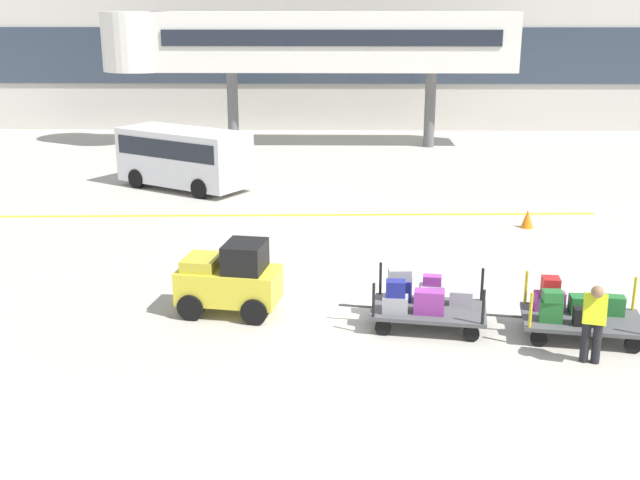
% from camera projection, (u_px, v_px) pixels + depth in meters
% --- Properties ---
extents(ground_plane, '(120.00, 120.00, 0.00)m').
position_uv_depth(ground_plane, '(384.00, 304.00, 17.18)').
color(ground_plane, '#B2ADA0').
extents(apron_lead_line, '(20.90, 1.01, 0.01)m').
position_uv_depth(apron_lead_line, '(262.00, 215.00, 24.41)').
color(apron_lead_line, yellow).
rests_on(apron_lead_line, ground_plane).
extents(terminal_building, '(49.08, 2.51, 6.96)m').
position_uv_depth(terminal_building, '(356.00, 61.00, 41.05)').
color(terminal_building, '#BCB7AD').
rests_on(terminal_building, ground_plane).
extents(jet_bridge, '(18.56, 3.00, 6.03)m').
position_uv_depth(jet_bridge, '(293.00, 43.00, 35.03)').
color(jet_bridge, silver).
rests_on(jet_bridge, ground_plane).
extents(baggage_tug, '(2.25, 1.52, 1.58)m').
position_uv_depth(baggage_tug, '(230.00, 279.00, 16.47)').
color(baggage_tug, gold).
rests_on(baggage_tug, ground_plane).
extents(baggage_cart_lead, '(3.08, 1.75, 1.10)m').
position_uv_depth(baggage_cart_lead, '(422.00, 301.00, 15.87)').
color(baggage_cart_lead, '#4C4C4F').
rests_on(baggage_cart_lead, ground_plane).
extents(baggage_cart_middle, '(3.08, 1.75, 1.10)m').
position_uv_depth(baggage_cart_middle, '(576.00, 312.00, 15.38)').
color(baggage_cart_middle, '#4C4C4F').
rests_on(baggage_cart_middle, ground_plane).
extents(baggage_handler, '(0.50, 0.51, 1.56)m').
position_uv_depth(baggage_handler, '(594.00, 320.00, 14.06)').
color(baggage_handler, black).
rests_on(baggage_handler, ground_plane).
extents(shuttle_van, '(5.08, 4.14, 2.10)m').
position_uv_depth(shuttle_van, '(184.00, 154.00, 27.68)').
color(shuttle_van, silver).
rests_on(shuttle_van, ground_plane).
extents(safety_cone_near, '(0.36, 0.36, 0.55)m').
position_uv_depth(safety_cone_near, '(527.00, 219.00, 22.98)').
color(safety_cone_near, orange).
rests_on(safety_cone_near, ground_plane).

